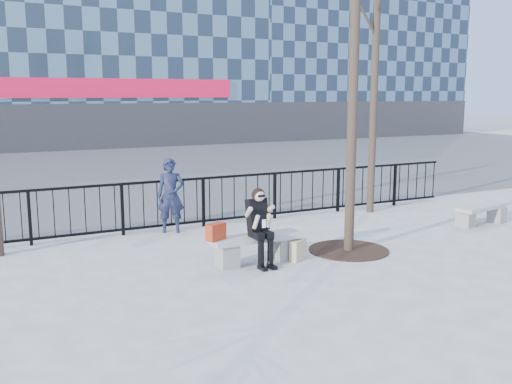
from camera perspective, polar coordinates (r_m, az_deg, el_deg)
name	(u,v)px	position (r m, az deg, el deg)	size (l,w,h in m)	color
ground	(256,263)	(10.05, 0.01, -7.07)	(120.00, 120.00, 0.00)	gray
street_surface	(91,166)	(24.16, -16.20, 2.50)	(60.00, 23.00, 0.01)	#474747
railing	(195,203)	(12.60, -6.13, -1.06)	(14.00, 0.06, 1.10)	black
tree_grate	(349,250)	(10.92, 9.24, -5.75)	(1.50, 1.50, 0.02)	black
bench_main	(256,246)	(9.97, 0.01, -5.41)	(1.65, 0.46, 0.49)	slate
bench_second	(482,213)	(13.81, 21.64, -1.94)	(1.48, 0.41, 0.44)	slate
seated_woman	(260,227)	(9.74, 0.43, -3.54)	(0.50, 0.64, 1.34)	black
handbag	(216,232)	(9.60, -4.04, -3.99)	(0.35, 0.16, 0.29)	#A32A14
shopping_bag	(298,250)	(10.17, 4.23, -5.82)	(0.39, 0.14, 0.37)	beige
standing_man	(171,196)	(12.17, -8.53, -0.35)	(0.58, 0.38, 1.59)	black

